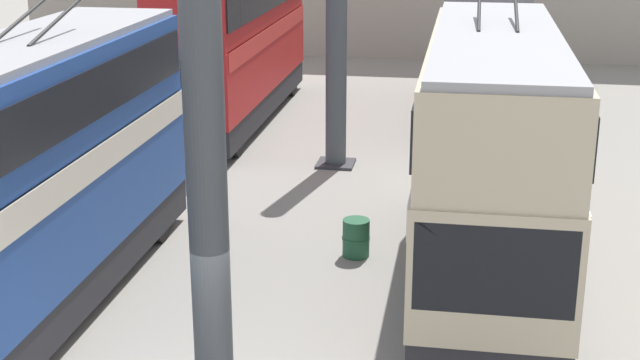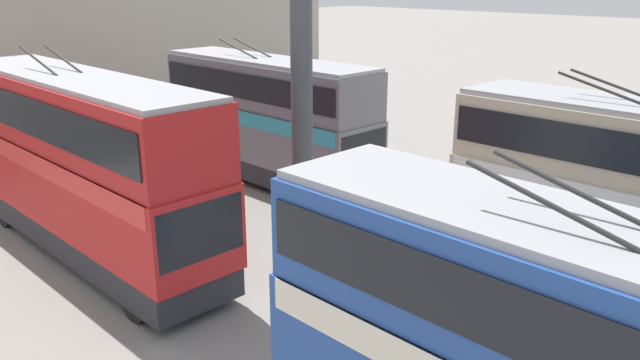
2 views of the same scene
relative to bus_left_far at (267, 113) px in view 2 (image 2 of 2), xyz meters
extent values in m
cube|color=#A8A093|center=(11.33, 4.10, 1.19)|extent=(0.50, 36.00, 7.96)
cylinder|color=#42474C|center=(-6.30, 4.10, 1.03)|extent=(0.59, 0.59, 7.63)
cube|color=#333338|center=(-6.30, 4.10, -2.75)|extent=(1.06, 1.06, 0.08)
cylinder|color=black|center=(-10.81, -1.05, -2.24)|extent=(1.10, 0.30, 1.10)
cylinder|color=black|center=(-10.81, 1.05, -2.24)|extent=(1.10, 0.30, 1.10)
cube|color=#28282D|center=(-13.96, 0.00, -2.09)|extent=(9.30, 2.45, 0.80)
cylinder|color=#282828|center=(-12.77, -0.35, 2.53)|extent=(2.35, 0.07, 0.65)
cylinder|color=#282828|center=(-12.77, 0.35, 2.53)|extent=(2.35, 0.07, 0.65)
cylinder|color=black|center=(-3.62, -1.05, -2.28)|extent=(1.01, 0.30, 1.01)
cylinder|color=black|center=(-3.62, 1.05, -2.28)|extent=(1.01, 0.30, 1.01)
cylinder|color=black|center=(3.44, -1.05, -2.28)|extent=(1.01, 0.30, 1.01)
cylinder|color=black|center=(3.44, 1.05, -2.28)|extent=(1.01, 0.30, 1.01)
cube|color=#28282D|center=(0.01, 0.00, -2.12)|extent=(9.86, 2.45, 0.78)
cube|color=slate|center=(0.01, 0.00, -0.73)|extent=(10.06, 2.50, 2.00)
cube|color=teal|center=(0.01, 0.00, -0.01)|extent=(9.76, 2.54, 0.55)
cube|color=slate|center=(0.01, 0.00, 1.12)|extent=(9.96, 2.43, 1.71)
cube|color=black|center=(0.01, 0.00, 1.20)|extent=(9.66, 2.51, 0.94)
cube|color=#9E9EA3|center=(0.01, 0.00, 2.04)|extent=(9.86, 2.25, 0.14)
cube|color=black|center=(-4.96, 0.00, -0.53)|extent=(0.12, 2.30, 1.28)
cylinder|color=#282828|center=(1.27, -0.35, 2.40)|extent=(2.35, 0.07, 0.65)
cylinder|color=#282828|center=(1.27, 0.35, 2.40)|extent=(2.35, 0.07, 0.65)
cylinder|color=#282828|center=(-15.34, 7.85, 2.48)|extent=(2.35, 0.07, 0.65)
cylinder|color=#282828|center=(-15.34, 8.55, 2.48)|extent=(2.35, 0.07, 0.65)
cylinder|color=black|center=(-5.92, 7.15, -2.25)|extent=(1.08, 0.30, 1.08)
cylinder|color=black|center=(-5.92, 9.25, -2.25)|extent=(1.08, 0.30, 1.08)
cylinder|color=black|center=(2.51, 7.15, -2.25)|extent=(1.08, 0.30, 1.08)
cylinder|color=black|center=(2.51, 9.25, -2.25)|extent=(1.08, 0.30, 1.08)
cube|color=#28282D|center=(-1.60, 8.20, -2.09)|extent=(11.20, 2.45, 0.79)
cube|color=red|center=(-1.60, 8.20, -0.61)|extent=(11.43, 2.50, 2.18)
cube|color=red|center=(-1.60, 8.20, 0.20)|extent=(11.08, 2.54, 0.55)
cube|color=red|center=(-1.60, 8.20, 1.43)|extent=(11.31, 2.43, 1.91)
cube|color=black|center=(-1.60, 8.20, 1.53)|extent=(10.97, 2.51, 1.05)
cube|color=#9E9EA3|center=(-1.60, 8.20, 2.46)|extent=(11.20, 2.25, 0.14)
cube|color=black|center=(-7.26, 8.20, -0.39)|extent=(0.12, 2.30, 1.39)
cylinder|color=#282828|center=(-0.18, 7.85, 2.82)|extent=(2.35, 0.07, 0.65)
cylinder|color=#282828|center=(-0.18, 8.55, 2.82)|extent=(2.35, 0.07, 0.65)
cylinder|color=#235638|center=(-12.86, 2.68, -2.38)|extent=(0.58, 0.58, 0.83)
cylinder|color=#235638|center=(-12.86, 2.68, -2.38)|extent=(0.61, 0.61, 0.04)
camera|label=1|loc=(-30.47, 0.54, 4.67)|focal=50.00mm
camera|label=2|loc=(-18.36, 15.50, 5.11)|focal=35.00mm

